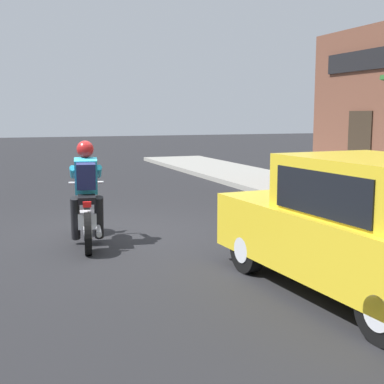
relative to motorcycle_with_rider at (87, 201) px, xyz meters
name	(u,v)px	position (x,y,z in m)	size (l,w,h in m)	color
ground_plane	(128,235)	(0.74, 0.35, -0.68)	(80.00, 80.00, 0.00)	black
sidewalk_curb	(308,191)	(6.18, 3.35, -0.61)	(2.60, 22.00, 0.14)	gray
motorcycle_with_rider	(87,201)	(0.00, 0.00, 0.00)	(0.65, 2.01, 1.62)	black
car_hatchback	(361,228)	(2.46, -3.48, 0.09)	(1.88, 3.88, 1.57)	black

